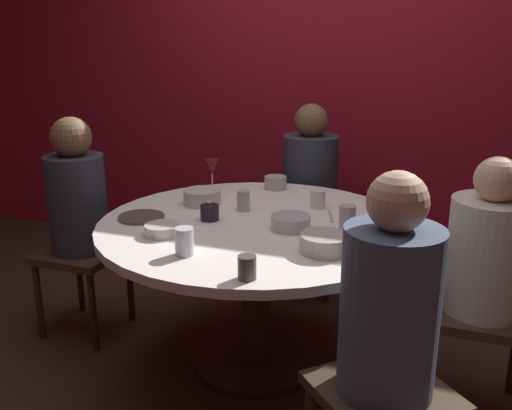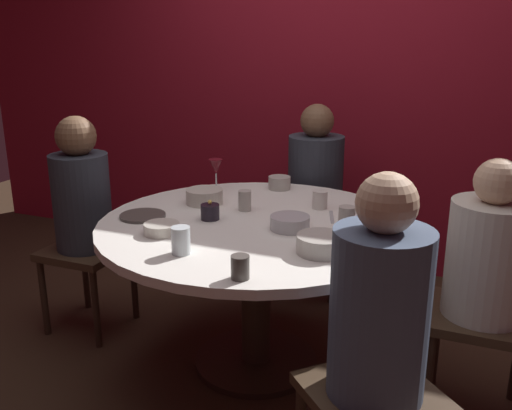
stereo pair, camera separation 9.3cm
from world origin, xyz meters
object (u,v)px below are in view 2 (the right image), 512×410
Objects in this scene: bowl_serving_large at (290,223)px; cup_beside_wine at (320,200)px; dining_table at (256,249)px; seated_diner_right at (488,263)px; bowl_salad_center at (162,228)px; seated_diner_left at (82,201)px; wine_glass at (216,168)px; bowl_sauce_side at (204,196)px; cup_by_left_diner at (347,220)px; seated_diner_back at (315,178)px; cup_near_candle at (373,238)px; cup_far_edge at (245,201)px; candle_holder at (210,212)px; seated_diner_front_right at (379,319)px; cup_by_right_diner at (181,240)px; bowl_small_white at (279,183)px; dinner_plate at (143,216)px; cup_center_front at (240,267)px; cell_phone at (386,238)px; bowl_rice_portion at (322,244)px.

cup_beside_wine reaches higher than bowl_serving_large.
bowl_serving_large is at bearing -95.44° from cup_beside_wine.
seated_diner_right is at bearing 0.00° from dining_table.
bowl_salad_center is (-0.49, -0.27, -0.01)m from bowl_serving_large.
wine_glass is (0.58, 0.42, 0.14)m from seated_diner_left.
cup_by_left_diner reaches higher than bowl_sauce_side.
seated_diner_left is 1.37m from seated_diner_back.
bowl_sauce_side is 0.97m from cup_near_candle.
cup_far_edge is 0.37m from cup_beside_wine.
cup_far_edge is (-0.12, 0.14, 0.19)m from dining_table.
seated_diner_left is 12.50× the size of candle_holder.
seated_diner_front_right reaches higher than seated_diner_left.
cup_by_right_diner is at bearing 30.19° from seated_diner_front_right.
bowl_sauce_side is (-0.26, -0.41, 0.00)m from bowl_small_white.
candle_holder is 0.44× the size of dinner_plate.
bowl_serving_large is 0.57m from bowl_sauce_side.
seated_diner_front_right reaches higher than cup_by_right_diner.
dining_table is 0.43m from bowl_sauce_side.
candle_holder is 1.10× the size of cup_center_front.
bowl_salad_center is (0.67, -0.30, 0.04)m from seated_diner_left.
bowl_small_white is (-0.10, 0.58, 0.17)m from dining_table.
cup_center_front reaches higher than dining_table.
bowl_salad_center is 0.48m from bowl_sauce_side.
seated_diner_left reaches higher than candle_holder.
wine_glass is 0.36m from bowl_small_white.
seated_diner_right reaches higher than cup_beside_wine.
bowl_sauce_side is at bearing -98.70° from cell_phone.
seated_diner_front_right reaches higher than cup_by_left_diner.
wine_glass is 0.58m from dinner_plate.
seated_diner_left is at bearing 178.09° from bowl_serving_large.
cup_center_front is (0.19, -1.56, 0.06)m from seated_diner_back.
seated_diner_back is 11.75× the size of cup_far_edge.
seated_diner_right is at bearing -0.92° from cup_by_left_diner.
wine_glass is at bearing -0.27° from seated_diner_front_right.
seated_diner_right is 1.48m from wine_glass.
bowl_sauce_side is at bearing -24.48° from seated_diner_back.
bowl_salad_center is (-1.31, -0.30, 0.07)m from seated_diner_right.
cup_near_candle is (0.18, 0.11, 0.01)m from bowl_rice_portion.
bowl_rice_portion is (1.37, -0.26, 0.05)m from seated_diner_left.
dining_table is 0.49m from bowl_rice_portion.
seated_diner_back reaches higher than cup_beside_wine.
bowl_small_white is at bearing 88.86° from cup_by_right_diner.
cup_near_candle is 0.76m from cup_by_right_diner.
bowl_salad_center is 0.70m from bowl_rice_portion.
dining_table is 0.53m from cup_by_right_diner.
seated_diner_front_right is (0.69, -0.69, 0.13)m from dining_table.
cup_by_right_diner is (0.19, -0.17, 0.03)m from bowl_salad_center.
cup_by_right_diner is (-0.81, 0.21, 0.07)m from seated_diner_front_right.
seated_diner_left reaches higher than bowl_salad_center.
bowl_sauce_side is (-1.35, 0.17, 0.08)m from seated_diner_right.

